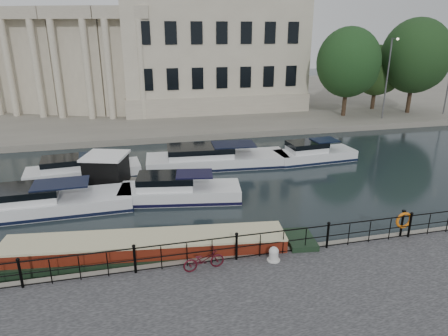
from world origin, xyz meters
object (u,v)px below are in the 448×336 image
at_px(mooring_bollard, 274,254).
at_px(narrowboat, 147,255).
at_px(bicycle, 204,260).
at_px(life_ring_post, 404,221).
at_px(harbour_hut, 107,173).

distance_m(mooring_bollard, narrowboat, 5.33).
distance_m(bicycle, life_ring_post, 9.13).
bearing_deg(life_ring_post, harbour_hut, 140.72).
bearing_deg(narrowboat, harbour_hut, 108.84).
bearing_deg(narrowboat, mooring_bollard, -14.27).
bearing_deg(bicycle, narrowboat, 41.06).
xyz_separation_m(mooring_bollard, narrowboat, (-4.94, 1.94, -0.47)).
bearing_deg(mooring_bollard, harbour_hut, 121.46).
relative_size(bicycle, mooring_bollard, 2.71).
relative_size(bicycle, life_ring_post, 1.28).
bearing_deg(harbour_hut, bicycle, -52.69).
relative_size(narrowboat, harbour_hut, 3.63).
relative_size(mooring_bollard, narrowboat, 0.04).
xyz_separation_m(mooring_bollard, harbour_hut, (-6.87, 11.23, 0.12)).
height_order(life_ring_post, narrowboat, life_ring_post).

